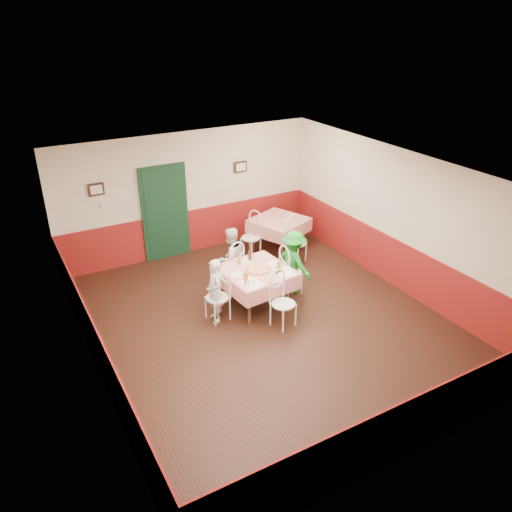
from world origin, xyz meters
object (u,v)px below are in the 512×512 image
glass_b (279,265)px  glass_a (246,277)px  chair_second_b (296,243)px  diner_right (294,262)px  diner_far (231,258)px  chair_far (232,267)px  chair_near (283,304)px  main_table (256,288)px  beer_bottle (250,255)px  wallet (277,271)px  chair_left (217,298)px  chair_second_a (251,238)px  second_table (279,234)px  pizza (258,269)px  diner_left (215,291)px  chair_right (291,272)px  glass_c (239,261)px

glass_b → glass_a: bearing=-171.9°
chair_second_b → glass_a: glass_a is taller
glass_b → diner_right: bearing=25.8°
chair_second_b → glass_a: size_ratio=5.77×
glass_b → diner_far: diner_far is taller
chair_far → chair_near: (0.16, -1.69, 0.00)m
main_table → diner_right: diner_right is taller
main_table → diner_far: bearing=95.4°
beer_bottle → glass_a: bearing=-123.9°
chair_far → wallet: bearing=98.3°
glass_a → beer_bottle: 0.81m
glass_a → chair_far: bearing=75.8°
diner_far → chair_left: bearing=36.4°
chair_second_a → chair_left: bearing=-63.6°
second_table → chair_far: bearing=-148.7°
main_table → beer_bottle: 0.66m
chair_second_a → pizza: bearing=-46.9°
chair_second_b → beer_bottle: (-1.60, -0.76, 0.43)m
main_table → glass_a: bearing=-143.9°
chair_second_b → main_table: bearing=-167.2°
beer_bottle → main_table: bearing=-102.5°
main_table → diner_right: size_ratio=0.93×
chair_left → diner_left: 0.16m
chair_right → wallet: 0.72m
glass_b → wallet: (-0.10, -0.11, -0.06)m
chair_far → glass_c: (-0.08, -0.48, 0.38)m
diner_left → diner_right: diner_right is taller
second_table → pizza: pizza is taller
chair_far → chair_second_a: same height
chair_near → pizza: bearing=80.1°
glass_b → glass_c: glass_b is taller
chair_right → diner_left: diner_left is taller
chair_right → beer_bottle: 0.93m
main_table → chair_second_b: chair_second_b is taller
glass_c → chair_right: bearing=-15.8°
diner_left → second_table: bearing=134.2°
diner_right → glass_c: bearing=62.8°
chair_second_a → beer_bottle: 1.79m
pizza → diner_left: (-0.93, -0.06, -0.17)m
main_table → glass_a: size_ratio=7.83×
chair_second_a → glass_a: 2.57m
main_table → chair_second_a: (0.94, 1.92, 0.08)m
chair_far → wallet: 1.21m
diner_right → glass_a: bearing=93.1°
chair_second_a → wallet: (-0.63, -2.18, 0.32)m
second_table → chair_second_a: size_ratio=1.24×
glass_c → diner_left: bearing=-148.4°
chair_right → chair_second_b: 1.38m
chair_right → wallet: size_ratio=8.18×
chair_far → beer_bottle: bearing=100.5°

